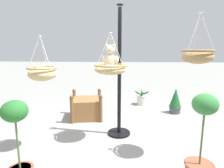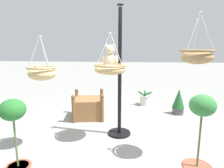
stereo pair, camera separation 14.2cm
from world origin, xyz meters
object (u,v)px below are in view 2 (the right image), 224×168
wooden_planter_box (89,107)px  potted_plant_conical_shrub (178,102)px  teddy_bear (110,58)px  hanging_basket_right_low (42,73)px  potted_plant_trailing_ivy (15,137)px  display_pole_central (120,97)px  potted_plant_tall_leafy (199,146)px  hanging_basket_left_high (197,56)px  hanging_basket_with_teddy (110,69)px  potted_plant_flowering_red (145,99)px

wooden_planter_box → potted_plant_conical_shrub: size_ratio=1.29×
teddy_bear → hanging_basket_right_low: size_ratio=0.61×
potted_plant_trailing_ivy → wooden_planter_box: bearing=-100.1°
wooden_planter_box → potted_plant_trailing_ivy: 2.35m
display_pole_central → wooden_planter_box: size_ratio=2.88×
potted_plant_tall_leafy → potted_plant_trailing_ivy: potted_plant_tall_leafy is taller
hanging_basket_left_high → potted_plant_trailing_ivy: bearing=16.4°
hanging_basket_with_teddy → teddy_bear: size_ratio=1.70×
display_pole_central → potted_plant_trailing_ivy: size_ratio=2.28×
hanging_basket_right_low → wooden_planter_box: (-0.37, -1.54, -1.04)m
potted_plant_conical_shrub → wooden_planter_box: bearing=12.1°
teddy_bear → potted_plant_tall_leafy: size_ratio=0.36×
potted_plant_tall_leafy → hanging_basket_with_teddy: bearing=-40.9°
potted_plant_flowering_red → potted_plant_tall_leafy: bearing=97.4°
wooden_planter_box → potted_plant_tall_leafy: (-1.86, 2.15, 0.24)m
hanging_basket_right_low → wooden_planter_box: bearing=-103.5°
potted_plant_flowering_red → potted_plant_tall_leafy: (-0.43, 3.33, 0.32)m
potted_plant_flowering_red → potted_plant_tall_leafy: 3.37m
teddy_bear → hanging_basket_right_low: hanging_basket_right_low is taller
hanging_basket_with_teddy → potted_plant_trailing_ivy: size_ratio=0.66×
display_pole_central → hanging_basket_with_teddy: size_ratio=3.43×
wooden_planter_box → potted_plant_trailing_ivy: bearing=79.9°
hanging_basket_left_high → potted_plant_flowering_red: (0.50, -2.78, -1.39)m
display_pole_central → hanging_basket_left_high: size_ratio=3.50×
display_pole_central → potted_plant_tall_leafy: display_pole_central is taller
display_pole_central → potted_plant_tall_leafy: bearing=129.2°
hanging_basket_right_low → potted_plant_flowering_red: size_ratio=1.54×
display_pole_central → teddy_bear: size_ratio=5.82×
display_pole_central → potted_plant_flowering_red: bearing=-106.9°
hanging_basket_right_low → potted_plant_conical_shrub: (-2.61, -2.02, -0.97)m
potted_plant_flowering_red → potted_plant_conical_shrub: (-0.81, 0.70, 0.14)m
hanging_basket_left_high → display_pole_central: bearing=-33.7°
teddy_bear → hanging_basket_right_low: bearing=21.8°
hanging_basket_with_teddy → hanging_basket_right_low: (1.03, 0.43, -0.03)m
display_pole_central → hanging_basket_left_high: bearing=146.3°
hanging_basket_with_teddy → teddy_bear: bearing=90.0°
hanging_basket_left_high → potted_plant_tall_leafy: size_ratio=0.61×
display_pole_central → wooden_planter_box: bearing=-46.7°
display_pole_central → hanging_basket_with_teddy: bearing=59.0°
teddy_bear → hanging_basket_with_teddy: bearing=-90.0°
potted_plant_tall_leafy → potted_plant_trailing_ivy: 2.28m
display_pole_central → wooden_planter_box: 1.28m
potted_plant_conical_shrub → hanging_basket_right_low: bearing=37.8°
display_pole_central → potted_plant_conical_shrub: (-1.43, -1.34, -0.43)m
potted_plant_conical_shrub → potted_plant_tall_leafy: bearing=81.8°
display_pole_central → hanging_basket_with_teddy: (0.15, 0.25, 0.57)m
potted_plant_tall_leafy → potted_plant_conical_shrub: potted_plant_tall_leafy is taller
display_pole_central → teddy_bear: display_pole_central is taller
hanging_basket_with_teddy → display_pole_central: bearing=-121.0°
hanging_basket_left_high → teddy_bear: bearing=-20.5°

